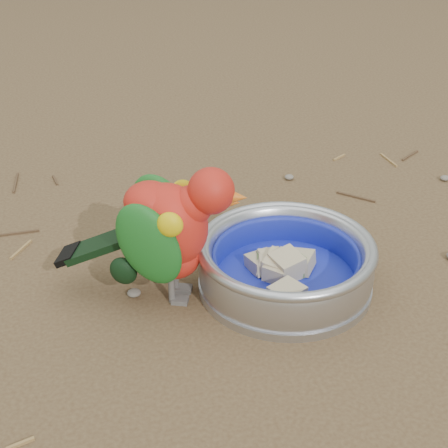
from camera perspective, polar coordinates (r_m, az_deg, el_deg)
name	(u,v)px	position (r m, az deg, el deg)	size (l,w,h in m)	color
ground	(324,296)	(0.81, 8.35, -5.98)	(60.00, 60.00, 0.00)	brown
food_bowl	(285,282)	(0.81, 5.07, -4.79)	(0.20, 0.20, 0.02)	#B2B2BA
bowl_wall	(286,260)	(0.80, 5.17, -3.02)	(0.20, 0.20, 0.04)	#B2B2BA
fruit_wedges	(286,265)	(0.80, 5.15, -3.44)	(0.12, 0.12, 0.03)	tan
lory_parrot	(168,237)	(0.76, -4.67, -1.09)	(0.09, 0.20, 0.16)	red
ground_debris	(338,273)	(0.84, 9.47, -4.07)	(0.90, 0.80, 0.01)	olive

